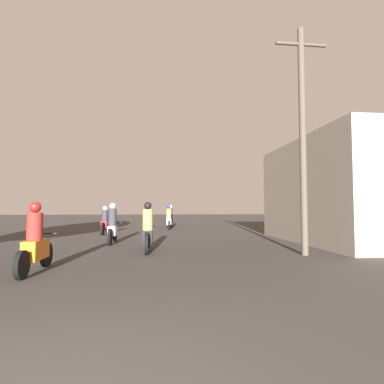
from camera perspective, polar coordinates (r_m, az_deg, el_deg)
name	(u,v)px	position (r m, az deg, el deg)	size (l,w,h in m)	color
motorcycle_orange	(35,244)	(7.40, -27.68, -8.76)	(0.60, 1.86, 1.54)	black
motorcycle_black	(148,232)	(9.79, -8.44, -7.50)	(0.60, 2.03, 1.59)	black
motorcycle_white	(113,227)	(12.25, -14.90, -6.47)	(0.60, 1.89, 1.59)	black
motorcycle_red	(105,223)	(16.68, -16.24, -5.65)	(0.60, 2.04, 1.49)	black
motorcycle_silver	(169,219)	(19.73, -4.46, -5.23)	(0.60, 2.02, 1.57)	black
motorcycle_blue	(171,218)	(22.19, -4.11, -4.98)	(0.60, 1.89, 1.59)	black
building_right_near	(347,191)	(13.85, 27.37, 0.09)	(4.42, 7.29, 4.14)	gray
utility_pole_near	(303,134)	(9.79, 20.33, 10.25)	(1.60, 0.20, 6.91)	#4C4238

